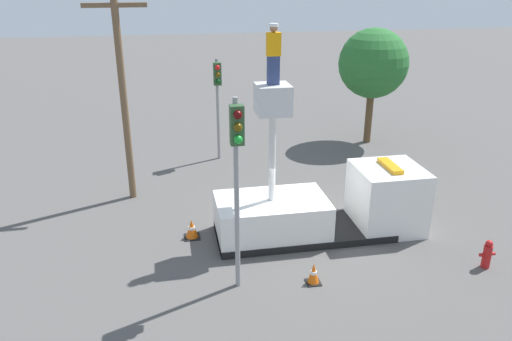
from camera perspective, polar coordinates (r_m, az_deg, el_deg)
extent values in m
plane|color=#565451|center=(17.08, 5.39, -7.25)|extent=(120.00, 120.00, 0.00)
cube|color=black|center=(17.03, 5.41, -6.90)|extent=(5.82, 2.26, 0.24)
cube|color=white|center=(16.51, 1.79, -5.51)|extent=(3.62, 2.20, 1.39)
cube|color=white|center=(17.56, 14.71, -3.05)|extent=(2.20, 2.20, 2.20)
cube|color=black|center=(17.87, 18.07, -1.44)|extent=(0.03, 1.87, 0.88)
cube|color=orange|center=(17.12, 15.08, 0.52)|extent=(0.36, 1.32, 0.14)
cylinder|color=silver|center=(15.64, 1.86, 1.59)|extent=(0.22, 0.22, 2.96)
cube|color=silver|center=(15.11, 1.94, 8.13)|extent=(1.01, 1.01, 0.90)
cube|color=navy|center=(14.93, 1.98, 11.38)|extent=(0.34, 0.26, 0.84)
cube|color=#F29E0C|center=(14.81, 2.02, 14.24)|extent=(0.40, 0.26, 0.66)
sphere|color=#9E704C|center=(14.76, 2.04, 15.95)|extent=(0.23, 0.23, 0.23)
cylinder|color=white|center=(14.75, 2.05, 16.28)|extent=(0.26, 0.26, 0.09)
cylinder|color=gray|center=(13.16, -2.21, -3.17)|extent=(0.14, 0.14, 5.42)
cube|color=#2D512D|center=(12.24, -2.20, 5.21)|extent=(0.34, 0.28, 1.00)
sphere|color=#490707|center=(11.98, -2.09, 6.38)|extent=(0.22, 0.22, 0.22)
sphere|color=#503C07|center=(12.06, -2.07, 4.96)|extent=(0.22, 0.22, 0.22)
sphere|color=green|center=(12.16, -2.05, 3.56)|extent=(0.22, 0.22, 0.22)
cylinder|color=gray|center=(23.14, -4.38, 6.90)|extent=(0.14, 0.14, 4.71)
cube|color=#2D512D|center=(22.56, -4.44, 10.95)|extent=(0.34, 0.28, 1.00)
sphere|color=red|center=(22.32, -4.41, 11.65)|extent=(0.22, 0.22, 0.22)
sphere|color=#503C07|center=(22.38, -4.39, 10.87)|extent=(0.22, 0.22, 0.22)
sphere|color=#083710|center=(22.44, -4.37, 10.09)|extent=(0.22, 0.22, 0.22)
cylinder|color=red|center=(16.57, 24.87, -8.90)|extent=(0.25, 0.25, 0.73)
sphere|color=red|center=(16.37, 25.10, -7.59)|extent=(0.22, 0.22, 0.22)
cylinder|color=red|center=(16.44, 24.37, -8.78)|extent=(0.12, 0.10, 0.10)
cylinder|color=red|center=(16.64, 25.44, -8.58)|extent=(0.12, 0.10, 0.10)
cube|color=black|center=(16.95, -7.31, -7.54)|extent=(0.52, 0.52, 0.03)
cone|color=orange|center=(16.80, -7.36, -6.62)|extent=(0.44, 0.44, 0.64)
cylinder|color=white|center=(16.78, -7.36, -6.53)|extent=(0.23, 0.23, 0.09)
cube|color=black|center=(14.67, 6.54, -12.58)|extent=(0.42, 0.42, 0.03)
cone|color=orange|center=(14.50, 6.59, -11.60)|extent=(0.35, 0.35, 0.63)
cylinder|color=white|center=(14.49, 6.60, -11.50)|extent=(0.18, 0.18, 0.09)
cylinder|color=brown|center=(26.34, 12.77, 6.19)|extent=(0.36, 0.36, 2.87)
sphere|color=#286B2D|center=(25.79, 13.26, 11.84)|extent=(3.43, 3.43, 3.43)
cylinder|color=brown|center=(19.07, -14.87, 7.82)|extent=(0.26, 0.26, 7.80)
cube|color=brown|center=(18.60, -15.89, 17.72)|extent=(2.20, 0.16, 0.16)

